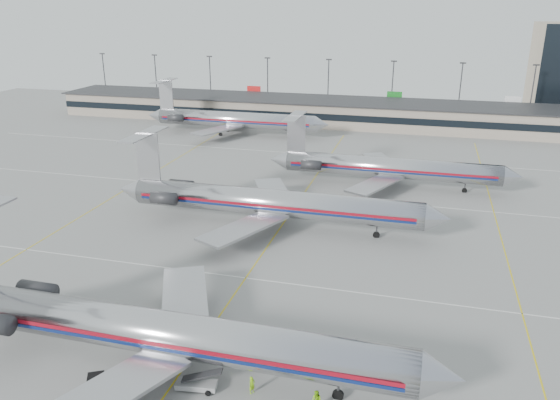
% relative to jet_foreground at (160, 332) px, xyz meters
% --- Properties ---
extents(ground, '(260.00, 260.00, 0.00)m').
position_rel_jet_foreground_xyz_m(ground, '(1.79, 7.61, -3.68)').
color(ground, gray).
rests_on(ground, ground).
extents(apron_markings, '(160.00, 0.15, 0.02)m').
position_rel_jet_foreground_xyz_m(apron_markings, '(1.79, 17.61, -3.67)').
color(apron_markings, silver).
rests_on(apron_markings, ground).
extents(terminal, '(162.00, 17.00, 6.25)m').
position_rel_jet_foreground_xyz_m(terminal, '(1.79, 105.58, -0.52)').
color(terminal, gray).
rests_on(terminal, ground).
extents(light_mast_row, '(163.60, 0.40, 15.28)m').
position_rel_jet_foreground_xyz_m(light_mast_row, '(1.79, 119.61, 4.90)').
color(light_mast_row, '#38383D').
rests_on(light_mast_row, ground).
extents(jet_foreground, '(48.42, 28.51, 12.67)m').
position_rel_jet_foreground_xyz_m(jet_foreground, '(0.00, 0.00, 0.00)').
color(jet_foreground, '#B9BABE').
rests_on(jet_foreground, ground).
extents(jet_second_row, '(48.37, 28.48, 12.66)m').
position_rel_jet_foreground_xyz_m(jet_second_row, '(-0.17, 33.33, -0.00)').
color(jet_second_row, '#B9BABE').
rests_on(jet_second_row, ground).
extents(jet_third_row, '(42.98, 26.44, 11.75)m').
position_rel_jet_foreground_xyz_m(jet_third_row, '(14.44, 56.11, -0.26)').
color(jet_third_row, '#B9BABE').
rests_on(jet_third_row, ground).
extents(jet_back_row, '(45.89, 28.23, 12.55)m').
position_rel_jet_foreground_xyz_m(jet_back_row, '(-24.71, 86.80, -0.03)').
color(jet_back_row, '#B9BABE').
rests_on(jet_back_row, ground).
extents(tug_left, '(2.75, 2.24, 2.00)m').
position_rel_jet_foreground_xyz_m(tug_left, '(-3.27, -4.72, -2.77)').
color(tug_left, black).
rests_on(tug_left, ground).
extents(belt_loader, '(4.09, 1.72, 2.11)m').
position_rel_jet_foreground_xyz_m(belt_loader, '(4.07, -1.90, -3.11)').
color(belt_loader, '#979797').
rests_on(belt_loader, ground).
extents(ramp_worker_near, '(0.61, 0.68, 1.56)m').
position_rel_jet_foreground_xyz_m(ramp_worker_near, '(8.58, -1.13, -2.90)').
color(ramp_worker_near, '#90D814').
rests_on(ramp_worker_near, ground).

